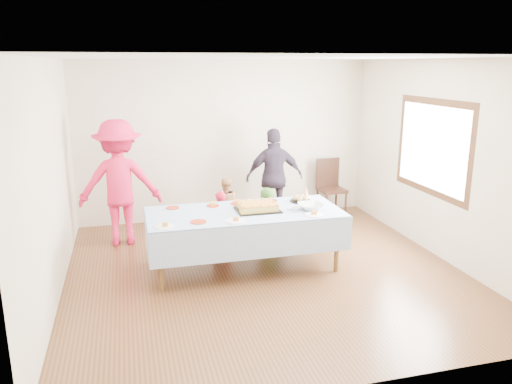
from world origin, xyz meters
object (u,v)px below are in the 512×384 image
(adult_left, at_px, (120,183))
(dining_chair, at_px, (330,184))
(party_table, at_px, (245,215))
(birthday_cake, at_px, (258,207))

(adult_left, bearing_deg, dining_chair, -169.68)
(party_table, xyz_separation_m, dining_chair, (2.03, 1.98, -0.17))
(party_table, distance_m, dining_chair, 2.84)
(birthday_cake, distance_m, dining_chair, 2.73)
(party_table, distance_m, adult_left, 2.10)
(party_table, xyz_separation_m, birthday_cake, (0.17, -0.00, 0.10))
(dining_chair, bearing_deg, birthday_cake, -136.21)
(party_table, bearing_deg, adult_left, 138.22)
(birthday_cake, height_order, dining_chair, dining_chair)
(party_table, bearing_deg, birthday_cake, -1.27)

